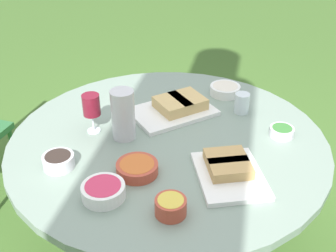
# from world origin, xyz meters

# --- Properties ---
(ground_plane) EXTENTS (40.00, 40.00, 0.00)m
(ground_plane) POSITION_xyz_m (0.00, 0.00, 0.00)
(ground_plane) COLOR #446B2B
(dining_table) EXTENTS (1.38, 1.38, 0.70)m
(dining_table) POSITION_xyz_m (0.00, 0.00, 0.62)
(dining_table) COLOR #4C4C51
(dining_table) RESTS_ON ground_plane
(water_pitcher) EXTENTS (0.11, 0.10, 0.22)m
(water_pitcher) POSITION_xyz_m (0.15, 0.12, 0.82)
(water_pitcher) COLOR silver
(water_pitcher) RESTS_ON dining_table
(wine_glass) EXTENTS (0.08, 0.08, 0.18)m
(wine_glass) POSITION_xyz_m (0.29, 0.17, 0.83)
(wine_glass) COLOR silver
(wine_glass) RESTS_ON dining_table
(platter_bread_main) EXTENTS (0.38, 0.45, 0.07)m
(platter_bread_main) POSITION_xyz_m (0.11, -0.20, 0.73)
(platter_bread_main) COLOR white
(platter_bread_main) RESTS_ON dining_table
(platter_charcuterie) EXTENTS (0.39, 0.39, 0.06)m
(platter_charcuterie) POSITION_xyz_m (-0.34, 0.05, 0.73)
(platter_charcuterie) COLOR white
(platter_charcuterie) RESTS_ON dining_table
(bowl_fries) EXTENTS (0.11, 0.11, 0.06)m
(bowl_fries) POSITION_xyz_m (-0.30, 0.36, 0.74)
(bowl_fries) COLOR #B74733
(bowl_fries) RESTS_ON dining_table
(bowl_salad) EXTENTS (0.11, 0.11, 0.04)m
(bowl_salad) POSITION_xyz_m (-0.37, -0.33, 0.73)
(bowl_salad) COLOR silver
(bowl_salad) RESTS_ON dining_table
(bowl_olives) EXTENTS (0.12, 0.12, 0.05)m
(bowl_olives) POSITION_xyz_m (0.20, 0.43, 0.73)
(bowl_olives) COLOR silver
(bowl_olives) RESTS_ON dining_table
(bowl_dip_red) EXTENTS (0.16, 0.16, 0.05)m
(bowl_dip_red) POSITION_xyz_m (-0.07, 0.44, 0.73)
(bowl_dip_red) COLOR white
(bowl_dip_red) RESTS_ON dining_table
(bowl_dip_cream) EXTENTS (0.16, 0.16, 0.05)m
(bowl_dip_cream) POSITION_xyz_m (0.03, -0.51, 0.73)
(bowl_dip_cream) COLOR white
(bowl_dip_cream) RESTS_ON dining_table
(bowl_roasted_veg) EXTENTS (0.16, 0.16, 0.04)m
(bowl_roasted_veg) POSITION_xyz_m (-0.07, 0.27, 0.73)
(bowl_roasted_veg) COLOR #B74733
(bowl_roasted_veg) RESTS_ON dining_table
(cup_water_near) EXTENTS (0.07, 0.07, 0.10)m
(cup_water_near) POSITION_xyz_m (-0.13, -0.40, 0.75)
(cup_water_near) COLOR silver
(cup_water_near) RESTS_ON dining_table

